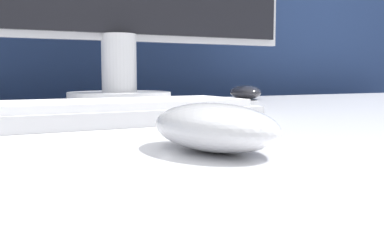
# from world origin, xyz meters

# --- Properties ---
(partition_panel) EXTENTS (5.00, 0.03, 1.34)m
(partition_panel) POSITION_xyz_m (0.00, 0.55, 0.67)
(partition_panel) COLOR navy
(partition_panel) RESTS_ON ground_plane
(computer_mouse_near) EXTENTS (0.08, 0.12, 0.03)m
(computer_mouse_near) POSITION_xyz_m (-0.07, -0.21, 0.75)
(computer_mouse_near) COLOR silver
(computer_mouse_near) RESTS_ON desk
(keyboard) EXTENTS (0.46, 0.13, 0.02)m
(keyboard) POSITION_xyz_m (-0.15, -0.01, 0.74)
(keyboard) COLOR silver
(keyboard) RESTS_ON desk
(computer_mouse_far) EXTENTS (0.10, 0.13, 0.03)m
(computer_mouse_far) POSITION_xyz_m (0.30, 0.31, 0.75)
(computer_mouse_far) COLOR #232328
(computer_mouse_far) RESTS_ON desk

